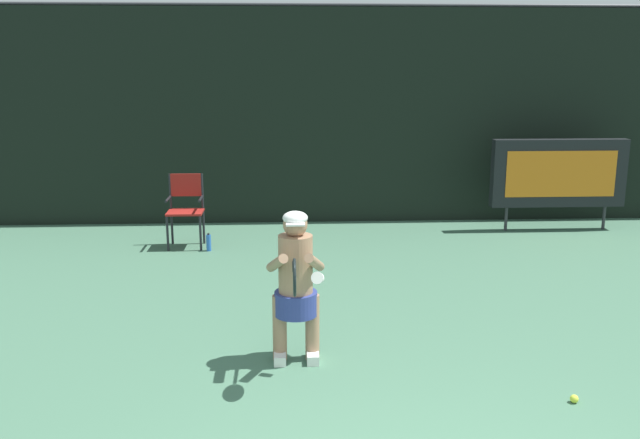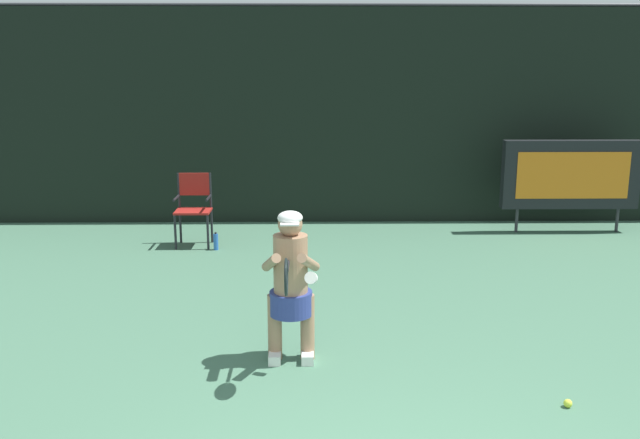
{
  "view_description": "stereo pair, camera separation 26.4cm",
  "coord_description": "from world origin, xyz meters",
  "px_view_note": "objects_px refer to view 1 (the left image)",
  "views": [
    {
      "loc": [
        -0.79,
        -3.04,
        2.65
      ],
      "look_at": [
        -0.42,
        3.99,
        1.05
      ],
      "focal_mm": 38.0,
      "sensor_mm": 36.0,
      "label": 1
    },
    {
      "loc": [
        -0.53,
        -3.05,
        2.65
      ],
      "look_at": [
        -0.42,
        3.99,
        1.05
      ],
      "focal_mm": 38.0,
      "sensor_mm": 36.0,
      "label": 2
    }
  ],
  "objects_px": {
    "water_bottle": "(209,243)",
    "tennis_ball_loose": "(574,399)",
    "scoreboard": "(559,173)",
    "tennis_player": "(296,282)",
    "tennis_racket": "(294,277)",
    "umpire_chair": "(186,206)"
  },
  "relations": [
    {
      "from": "umpire_chair",
      "to": "tennis_player",
      "type": "height_order",
      "value": "tennis_player"
    },
    {
      "from": "water_bottle",
      "to": "tennis_player",
      "type": "xyz_separation_m",
      "value": [
        1.22,
        -3.84,
        0.62
      ]
    },
    {
      "from": "scoreboard",
      "to": "tennis_player",
      "type": "height_order",
      "value": "scoreboard"
    },
    {
      "from": "scoreboard",
      "to": "tennis_racket",
      "type": "distance_m",
      "value": 6.98
    },
    {
      "from": "water_bottle",
      "to": "tennis_ball_loose",
      "type": "height_order",
      "value": "water_bottle"
    },
    {
      "from": "water_bottle",
      "to": "tennis_racket",
      "type": "bearing_deg",
      "value": -74.78
    },
    {
      "from": "umpire_chair",
      "to": "tennis_racket",
      "type": "relative_size",
      "value": 1.79
    },
    {
      "from": "umpire_chair",
      "to": "tennis_ball_loose",
      "type": "distance_m",
      "value": 6.37
    },
    {
      "from": "umpire_chair",
      "to": "water_bottle",
      "type": "distance_m",
      "value": 0.68
    },
    {
      "from": "scoreboard",
      "to": "tennis_player",
      "type": "bearing_deg",
      "value": -131.92
    },
    {
      "from": "scoreboard",
      "to": "tennis_player",
      "type": "relative_size",
      "value": 1.57
    },
    {
      "from": "tennis_player",
      "to": "tennis_racket",
      "type": "height_order",
      "value": "tennis_player"
    },
    {
      "from": "scoreboard",
      "to": "tennis_racket",
      "type": "xyz_separation_m",
      "value": [
        -4.39,
        -5.43,
        0.03
      ]
    },
    {
      "from": "umpire_chair",
      "to": "tennis_ball_loose",
      "type": "bearing_deg",
      "value": -53.25
    },
    {
      "from": "scoreboard",
      "to": "tennis_player",
      "type": "xyz_separation_m",
      "value": [
        -4.37,
        -4.87,
        -0.2
      ]
    },
    {
      "from": "tennis_racket",
      "to": "tennis_ball_loose",
      "type": "xyz_separation_m",
      "value": [
        2.24,
        -0.38,
        -0.95
      ]
    },
    {
      "from": "water_bottle",
      "to": "tennis_player",
      "type": "distance_m",
      "value": 4.07
    },
    {
      "from": "water_bottle",
      "to": "tennis_ball_loose",
      "type": "distance_m",
      "value": 5.89
    },
    {
      "from": "tennis_player",
      "to": "tennis_racket",
      "type": "bearing_deg",
      "value": -91.87
    },
    {
      "from": "tennis_racket",
      "to": "scoreboard",
      "type": "bearing_deg",
      "value": 60.18
    },
    {
      "from": "water_bottle",
      "to": "tennis_racket",
      "type": "height_order",
      "value": "tennis_racket"
    },
    {
      "from": "scoreboard",
      "to": "water_bottle",
      "type": "xyz_separation_m",
      "value": [
        -5.58,
        -1.03,
        -0.82
      ]
    }
  ]
}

